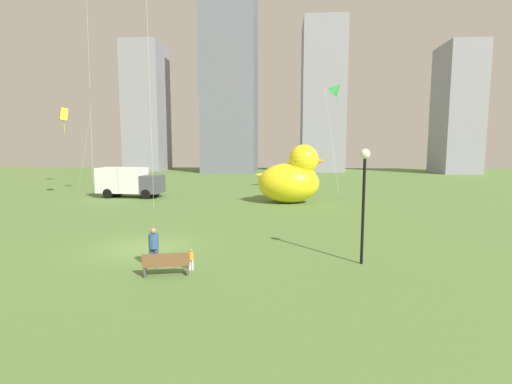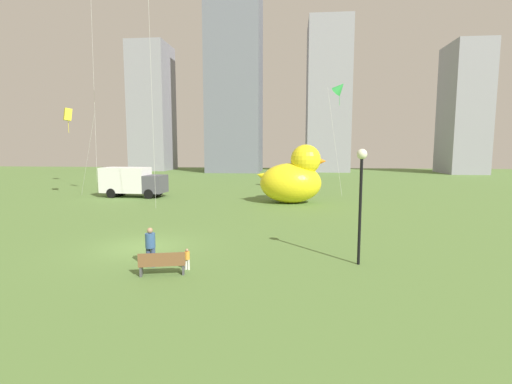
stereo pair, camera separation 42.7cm
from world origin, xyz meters
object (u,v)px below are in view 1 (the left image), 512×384
person_adult (154,246)px  kite_green (337,88)px  box_truck (129,182)px  park_bench (166,264)px  person_child (191,258)px  lamppost (364,181)px  giant_inflatable_duck (291,178)px  kite_yellow (64,115)px

person_adult → kite_green: size_ratio=0.14×
person_adult → box_truck: 22.77m
person_adult → kite_green: kite_green is taller
park_bench → box_truck: 24.01m
person_adult → person_child: 1.63m
box_truck → kite_green: kite_green is taller
person_adult → person_child: (1.56, -0.21, -0.42)m
park_bench → lamppost: bearing=15.5°
park_bench → person_child: (0.75, 0.75, -0.01)m
park_bench → person_adult: bearing=130.1°
giant_inflatable_duck → kite_green: kite_green is taller
kite_yellow → park_bench: bearing=-51.8°
person_child → lamppost: bearing=11.2°
kite_green → kite_yellow: 26.02m
person_child → giant_inflatable_duck: 18.85m
park_bench → box_truck: bearing=116.2°
person_adult → box_truck: bearing=115.4°
park_bench → box_truck: size_ratio=0.28×
lamppost → box_truck: size_ratio=0.76×
park_bench → giant_inflatable_duck: size_ratio=0.29×
kite_green → kite_yellow: bearing=-168.8°
box_truck → kite_yellow: bearing=-166.9°
park_bench → giant_inflatable_duck: bearing=75.6°
park_bench → kite_green: kite_green is taller
person_adult → person_child: bearing=-7.7°
kite_yellow → kite_green: bearing=11.2°
person_child → kite_green: bearing=70.6°
person_adult → lamppost: 8.86m
giant_inflatable_duck → person_child: bearing=-102.8°
lamppost → kite_green: 24.36m
giant_inflatable_duck → box_truck: 15.69m
kite_green → person_adult: bearing=-112.8°
person_adult → giant_inflatable_duck: size_ratio=0.27×
giant_inflatable_duck → lamppost: 17.22m
box_truck → park_bench: bearing=-63.8°
person_child → giant_inflatable_duck: giant_inflatable_duck is taller
lamppost → box_truck: lamppost is taller
park_bench → person_adult: 1.32m
person_adult → kite_yellow: bearing=128.1°
person_adult → giant_inflatable_duck: bearing=72.5°
person_child → kite_yellow: 26.72m
person_adult → kite_green: bearing=67.2°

